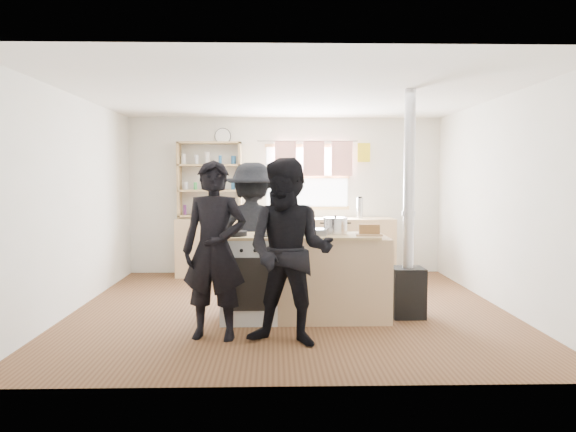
% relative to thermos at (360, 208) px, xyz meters
% --- Properties ---
extents(ground, '(5.00, 5.00, 0.01)m').
position_rel_thermos_xyz_m(ground, '(-1.17, -2.22, -1.07)').
color(ground, brown).
rests_on(ground, ground).
extents(back_counter, '(3.40, 0.55, 0.90)m').
position_rel_thermos_xyz_m(back_counter, '(-1.17, 0.00, -0.61)').
color(back_counter, tan).
rests_on(back_counter, ground).
extents(shelving_unit, '(1.00, 0.28, 1.20)m').
position_rel_thermos_xyz_m(shelving_unit, '(-2.37, 0.12, 0.45)').
color(shelving_unit, tan).
rests_on(shelving_unit, back_counter).
extents(thermos, '(0.10, 0.10, 0.32)m').
position_rel_thermos_xyz_m(thermos, '(0.00, 0.00, 0.00)').
color(thermos, silver).
rests_on(thermos, back_counter).
extents(cooking_island, '(1.97, 0.64, 0.93)m').
position_rel_thermos_xyz_m(cooking_island, '(-1.02, -2.77, -0.59)').
color(cooking_island, silver).
rests_on(cooking_island, ground).
extents(skillet_greens, '(0.38, 0.38, 0.05)m').
position_rel_thermos_xyz_m(skillet_greens, '(-1.77, -2.87, -0.10)').
color(skillet_greens, black).
rests_on(skillet_greens, cooking_island).
extents(roast_tray, '(0.40, 0.29, 0.07)m').
position_rel_thermos_xyz_m(roast_tray, '(-0.97, -2.83, -0.09)').
color(roast_tray, silver).
rests_on(roast_tray, cooking_island).
extents(stockpot_stove, '(0.21, 0.21, 0.17)m').
position_rel_thermos_xyz_m(stockpot_stove, '(-1.39, -2.67, -0.05)').
color(stockpot_stove, '#B5B5B7').
rests_on(stockpot_stove, cooking_island).
extents(stockpot_counter, '(0.27, 0.27, 0.20)m').
position_rel_thermos_xyz_m(stockpot_counter, '(-0.68, -2.70, -0.04)').
color(stockpot_counter, silver).
rests_on(stockpot_counter, cooking_island).
extents(bread_board, '(0.30, 0.23, 0.12)m').
position_rel_thermos_xyz_m(bread_board, '(-0.34, -2.88, -0.08)').
color(bread_board, tan).
rests_on(bread_board, cooking_island).
extents(flue_heater, '(0.35, 0.35, 2.50)m').
position_rel_thermos_xyz_m(flue_heater, '(0.13, -2.68, -0.42)').
color(flue_heater, black).
rests_on(flue_heater, ground).
extents(person_near_left, '(0.68, 0.51, 1.71)m').
position_rel_thermos_xyz_m(person_near_left, '(-1.92, -3.45, -0.21)').
color(person_near_left, black).
rests_on(person_near_left, ground).
extents(person_near_right, '(0.99, 0.87, 1.73)m').
position_rel_thermos_xyz_m(person_near_right, '(-1.21, -3.67, -0.20)').
color(person_near_right, black).
rests_on(person_near_right, ground).
extents(person_far, '(1.19, 0.79, 1.73)m').
position_rel_thermos_xyz_m(person_far, '(-1.62, -1.89, -0.20)').
color(person_far, black).
rests_on(person_far, ground).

